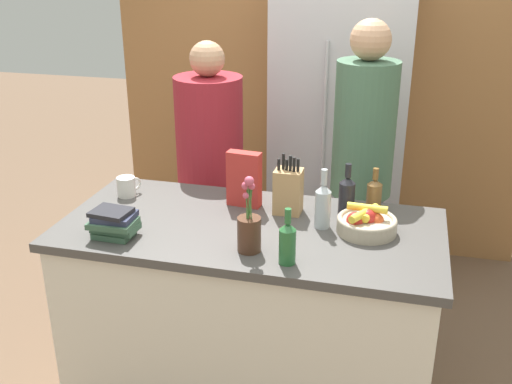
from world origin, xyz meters
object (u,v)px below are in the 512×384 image
(bottle_wine, at_px, (374,194))
(person_in_blue, at_px, (362,166))
(fruit_bowl, at_px, (367,222))
(coffee_mug, at_px, (127,186))
(bottle_oil, at_px, (287,242))
(bottle_water, at_px, (323,205))
(bottle_vinegar, at_px, (347,194))
(book_stack, at_px, (114,223))
(flower_vase, at_px, (249,229))
(person_at_sink, at_px, (210,170))
(cereal_box, at_px, (244,179))
(knife_block, at_px, (288,191))
(refrigerator, at_px, (340,131))

(bottle_wine, height_order, person_in_blue, person_in_blue)
(fruit_bowl, height_order, coffee_mug, fruit_bowl)
(fruit_bowl, bearing_deg, coffee_mug, 174.23)
(bottle_oil, relative_size, bottle_water, 0.86)
(bottle_oil, height_order, bottle_water, bottle_water)
(coffee_mug, bearing_deg, bottle_wine, 6.08)
(bottle_wine, bearing_deg, bottle_vinegar, -148.87)
(coffee_mug, height_order, person_in_blue, person_in_blue)
(book_stack, bearing_deg, flower_vase, 1.94)
(fruit_bowl, height_order, flower_vase, flower_vase)
(bottle_oil, height_order, bottle_wine, bottle_oil)
(coffee_mug, height_order, person_at_sink, person_at_sink)
(cereal_box, relative_size, bottle_oil, 1.15)
(knife_block, distance_m, book_stack, 0.80)
(bottle_wine, xyz_separation_m, bottle_water, (-0.21, -0.24, 0.02))
(book_stack, xyz_separation_m, bottle_vinegar, (0.93, 0.49, 0.03))
(coffee_mug, bearing_deg, bottle_vinegar, 2.94)
(flower_vase, distance_m, cereal_box, 0.47)
(bottle_oil, distance_m, bottle_water, 0.37)
(knife_block, relative_size, person_in_blue, 0.16)
(bottle_wine, bearing_deg, coffee_mug, -173.92)
(refrigerator, distance_m, person_at_sink, 1.00)
(cereal_box, height_order, book_stack, cereal_box)
(coffee_mug, relative_size, bottle_vinegar, 0.49)
(flower_vase, relative_size, cereal_box, 1.23)
(refrigerator, xyz_separation_m, bottle_wine, (0.30, -1.18, 0.06))
(bottle_wine, distance_m, bottle_water, 0.32)
(bottle_water, bearing_deg, bottle_oil, -103.04)
(bottle_vinegar, relative_size, person_at_sink, 0.15)
(knife_block, height_order, flower_vase, flower_vase)
(fruit_bowl, distance_m, coffee_mug, 1.19)
(coffee_mug, relative_size, person_in_blue, 0.07)
(refrigerator, bearing_deg, cereal_box, -103.22)
(book_stack, xyz_separation_m, bottle_wine, (1.05, 0.56, 0.02))
(bottle_wine, bearing_deg, refrigerator, 104.48)
(fruit_bowl, relative_size, person_at_sink, 0.16)
(knife_block, distance_m, bottle_wine, 0.40)
(refrigerator, xyz_separation_m, person_in_blue, (0.21, -0.76, 0.04))
(person_in_blue, bearing_deg, knife_block, -116.79)
(fruit_bowl, height_order, bottle_vinegar, bottle_vinegar)
(flower_vase, height_order, bottle_vinegar, flower_vase)
(fruit_bowl, xyz_separation_m, bottle_water, (-0.19, 0.01, 0.06))
(cereal_box, xyz_separation_m, coffee_mug, (-0.60, -0.03, -0.08))
(flower_vase, distance_m, bottle_oil, 0.18)
(bottle_water, bearing_deg, knife_block, 146.75)
(coffee_mug, bearing_deg, book_stack, -70.91)
(book_stack, relative_size, bottle_vinegar, 0.80)
(bottle_oil, bearing_deg, knife_block, 101.31)
(fruit_bowl, distance_m, bottle_water, 0.20)
(refrigerator, distance_m, person_in_blue, 0.79)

